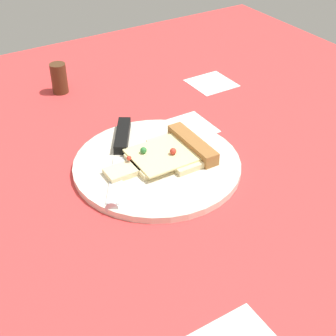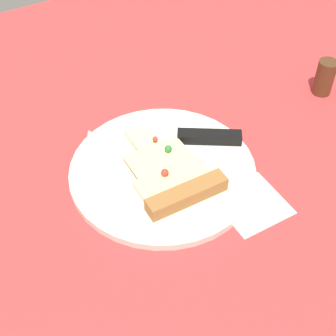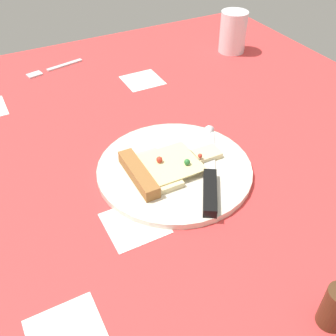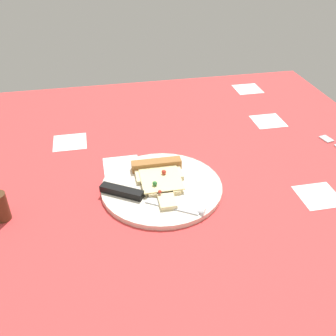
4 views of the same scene
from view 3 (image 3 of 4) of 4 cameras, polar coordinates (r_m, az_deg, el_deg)
ground_plane at (r=73.33cm, az=-2.36°, el=-1.00°), size 126.20×126.20×3.00cm
plate at (r=71.30cm, az=0.93°, el=-0.18°), size 27.77×27.77×1.17cm
pizza_slice at (r=69.49cm, az=-0.96°, el=0.04°), size 12.02×17.47×2.42cm
knife at (r=68.69cm, az=6.02°, el=-0.98°), size 21.43×14.57×2.45cm
drinking_glass at (r=115.68cm, az=9.33°, el=18.74°), size 7.29×7.29×10.89cm
pepper_shaker at (r=54.35cm, az=22.92°, el=-17.97°), size 3.32×3.32×6.37cm
fork at (r=109.90cm, az=-16.30°, el=13.61°), size 4.94×15.34×0.80cm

